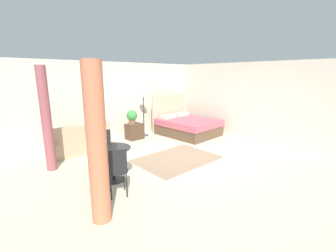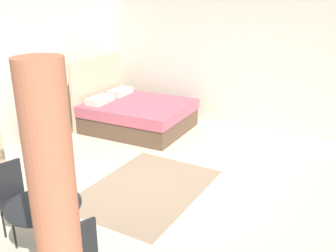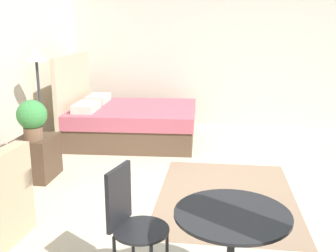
{
  "view_description": "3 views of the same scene",
  "coord_description": "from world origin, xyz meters",
  "px_view_note": "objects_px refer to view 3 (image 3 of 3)",
  "views": [
    {
      "loc": [
        -4.15,
        -4.03,
        2.15
      ],
      "look_at": [
        -0.34,
        0.18,
        0.85
      ],
      "focal_mm": 24.37,
      "sensor_mm": 36.0,
      "label": 1
    },
    {
      "loc": [
        -4.2,
        -2.66,
        2.66
      ],
      "look_at": [
        0.64,
        0.09,
        0.65
      ],
      "focal_mm": 39.86,
      "sensor_mm": 36.0,
      "label": 2
    },
    {
      "loc": [
        -4.3,
        0.07,
        1.82
      ],
      "look_at": [
        0.42,
        0.69,
        0.61
      ],
      "focal_mm": 41.69,
      "sensor_mm": 36.0,
      "label": 3
    }
  ],
  "objects_px": {
    "bed": "(129,121)",
    "nightstand": "(37,157)",
    "floor_lamp": "(37,72)",
    "potted_plant": "(32,117)",
    "balcony_table": "(231,243)",
    "cafe_chair_near_couch": "(130,217)"
  },
  "relations": [
    {
      "from": "balcony_table",
      "to": "bed",
      "type": "bearing_deg",
      "value": 22.03
    },
    {
      "from": "nightstand",
      "to": "balcony_table",
      "type": "height_order",
      "value": "balcony_table"
    },
    {
      "from": "nightstand",
      "to": "floor_lamp",
      "type": "bearing_deg",
      "value": 16.89
    },
    {
      "from": "potted_plant",
      "to": "cafe_chair_near_couch",
      "type": "distance_m",
      "value": 2.4
    },
    {
      "from": "floor_lamp",
      "to": "cafe_chair_near_couch",
      "type": "relative_size",
      "value": 1.77
    },
    {
      "from": "bed",
      "to": "balcony_table",
      "type": "height_order",
      "value": "bed"
    },
    {
      "from": "potted_plant",
      "to": "cafe_chair_near_couch",
      "type": "relative_size",
      "value": 0.53
    },
    {
      "from": "bed",
      "to": "nightstand",
      "type": "height_order",
      "value": "bed"
    },
    {
      "from": "floor_lamp",
      "to": "balcony_table",
      "type": "xyz_separation_m",
      "value": [
        -2.58,
        -2.46,
        -0.76
      ]
    },
    {
      "from": "bed",
      "to": "nightstand",
      "type": "relative_size",
      "value": 3.88
    },
    {
      "from": "nightstand",
      "to": "balcony_table",
      "type": "xyz_separation_m",
      "value": [
        -2.06,
        -2.3,
        0.23
      ]
    },
    {
      "from": "cafe_chair_near_couch",
      "to": "floor_lamp",
      "type": "bearing_deg",
      "value": 36.34
    },
    {
      "from": "bed",
      "to": "balcony_table",
      "type": "xyz_separation_m",
      "value": [
        -3.82,
        -1.55,
        0.17
      ]
    },
    {
      "from": "balcony_table",
      "to": "cafe_chair_near_couch",
      "type": "bearing_deg",
      "value": 75.56
    },
    {
      "from": "bed",
      "to": "floor_lamp",
      "type": "bearing_deg",
      "value": 143.86
    },
    {
      "from": "bed",
      "to": "balcony_table",
      "type": "distance_m",
      "value": 4.13
    },
    {
      "from": "floor_lamp",
      "to": "balcony_table",
      "type": "relative_size",
      "value": 2.16
    },
    {
      "from": "bed",
      "to": "nightstand",
      "type": "distance_m",
      "value": 1.92
    },
    {
      "from": "cafe_chair_near_couch",
      "to": "nightstand",
      "type": "bearing_deg",
      "value": 40.47
    },
    {
      "from": "potted_plant",
      "to": "balcony_table",
      "type": "relative_size",
      "value": 0.65
    },
    {
      "from": "potted_plant",
      "to": "floor_lamp",
      "type": "xyz_separation_m",
      "value": [
        0.61,
        0.19,
        0.46
      ]
    },
    {
      "from": "floor_lamp",
      "to": "potted_plant",
      "type": "bearing_deg",
      "value": -163.1
    }
  ]
}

